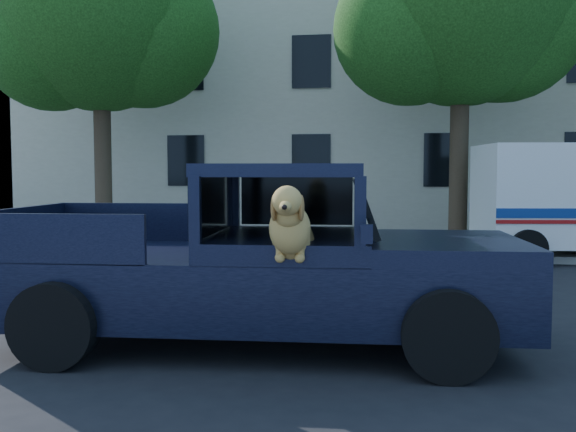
{
  "coord_description": "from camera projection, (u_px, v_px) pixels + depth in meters",
  "views": [
    {
      "loc": [
        3.27,
        -6.2,
        1.86
      ],
      "look_at": [
        2.32,
        0.08,
        1.42
      ],
      "focal_mm": 40.0,
      "sensor_mm": 36.0,
      "label": 1
    }
  ],
  "objects": [
    {
      "name": "pickup_truck",
      "position": [
        253.0,
        284.0,
        6.85
      ],
      "size": [
        5.5,
        2.85,
        1.93
      ],
      "rotation": [
        0.0,
        0.0,
        0.05
      ],
      "color": "black",
      "rests_on": "ground"
    },
    {
      "name": "street_tree_mid",
      "position": [
        463.0,
        7.0,
        15.07
      ],
      "size": [
        6.0,
        5.2,
        8.6
      ],
      "color": "#332619",
      "rests_on": "ground"
    },
    {
      "name": "lane_stripes",
      "position": [
        300.0,
        293.0,
        9.79
      ],
      "size": [
        21.6,
        0.14,
        0.01
      ],
      "primitive_type": null,
      "color": "silver",
      "rests_on": "ground"
    },
    {
      "name": "far_sidewalk",
      "position": [
        251.0,
        244.0,
        15.8
      ],
      "size": [
        60.0,
        4.0,
        0.15
      ],
      "primitive_type": "cube",
      "color": "gray",
      "rests_on": "ground"
    },
    {
      "name": "ground",
      "position": [
        69.0,
        349.0,
        6.74
      ],
      "size": [
        120.0,
        120.0,
        0.0
      ],
      "primitive_type": "plane",
      "color": "black",
      "rests_on": "ground"
    },
    {
      "name": "street_tree_left",
      "position": [
        102.0,
        21.0,
        16.42
      ],
      "size": [
        6.0,
        5.2,
        8.6
      ],
      "color": "#332619",
      "rests_on": "ground"
    },
    {
      "name": "building_main",
      "position": [
        378.0,
        95.0,
        22.24
      ],
      "size": [
        26.0,
        6.0,
        9.0
      ],
      "primitive_type": "cube",
      "color": "beige",
      "rests_on": "ground"
    }
  ]
}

